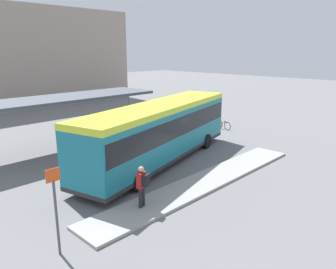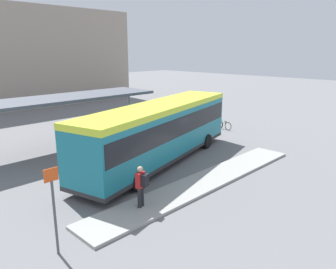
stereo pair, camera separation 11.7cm
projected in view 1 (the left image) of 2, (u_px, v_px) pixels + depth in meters
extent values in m
plane|color=slate|center=(160.00, 162.00, 18.39)|extent=(120.00, 120.00, 0.00)
cube|color=#9E9E99|center=(204.00, 182.00, 15.47)|extent=(13.30, 1.80, 0.12)
cube|color=#197284|center=(160.00, 131.00, 17.93)|extent=(12.44, 5.37, 2.93)
cube|color=#C6DB33|center=(160.00, 107.00, 17.60)|extent=(12.47, 5.39, 0.30)
cube|color=black|center=(160.00, 124.00, 17.84)|extent=(12.21, 5.34, 1.02)
cube|color=black|center=(205.00, 108.00, 22.96)|extent=(0.63, 2.20, 1.13)
cube|color=#28282B|center=(160.00, 154.00, 18.27)|extent=(12.45, 5.38, 0.20)
cylinder|color=black|center=(175.00, 136.00, 22.02)|extent=(0.95, 0.49, 0.90)
cylinder|color=black|center=(207.00, 141.00, 20.89)|extent=(0.95, 0.49, 0.90)
cylinder|color=black|center=(99.00, 172.00, 15.65)|extent=(0.95, 0.49, 0.90)
cylinder|color=black|center=(139.00, 181.00, 14.53)|extent=(0.95, 0.49, 0.90)
cylinder|color=#232328|center=(141.00, 198.00, 12.72)|extent=(0.15, 0.15, 0.82)
cylinder|color=#232328|center=(143.00, 196.00, 12.88)|extent=(0.15, 0.15, 0.82)
cube|color=#B21E1E|center=(141.00, 180.00, 12.62)|extent=(0.45, 0.32, 0.61)
cube|color=black|center=(146.00, 180.00, 12.51)|extent=(0.35, 0.28, 0.47)
sphere|color=tan|center=(141.00, 169.00, 12.51)|extent=(0.22, 0.22, 0.22)
torus|color=black|center=(219.00, 124.00, 26.20)|extent=(0.14, 0.66, 0.66)
torus|color=black|center=(227.00, 126.00, 25.52)|extent=(0.14, 0.66, 0.66)
cylinder|color=#287F3D|center=(223.00, 122.00, 25.81)|extent=(0.13, 0.69, 0.04)
cylinder|color=#287F3D|center=(225.00, 123.00, 25.70)|extent=(0.04, 0.04, 0.32)
cube|color=black|center=(225.00, 121.00, 25.66)|extent=(0.09, 0.19, 0.04)
cylinder|color=#287F3D|center=(220.00, 121.00, 26.06)|extent=(0.48, 0.10, 0.03)
torus|color=black|center=(209.00, 123.00, 26.65)|extent=(0.10, 0.66, 0.65)
torus|color=black|center=(219.00, 124.00, 26.11)|extent=(0.10, 0.66, 0.65)
cylinder|color=orange|center=(214.00, 121.00, 26.33)|extent=(0.10, 0.69, 0.04)
cylinder|color=orange|center=(216.00, 122.00, 26.24)|extent=(0.04, 0.04, 0.32)
cube|color=black|center=(216.00, 120.00, 26.20)|extent=(0.09, 0.19, 0.04)
cylinder|color=orange|center=(210.00, 120.00, 26.52)|extent=(0.48, 0.07, 0.03)
torus|color=black|center=(208.00, 123.00, 26.27)|extent=(0.12, 0.77, 0.77)
torus|color=black|center=(198.00, 121.00, 27.05)|extent=(0.12, 0.77, 0.77)
cylinder|color=red|center=(203.00, 119.00, 26.60)|extent=(0.12, 0.81, 0.04)
cylinder|color=red|center=(201.00, 120.00, 26.75)|extent=(0.04, 0.04, 0.38)
cube|color=black|center=(201.00, 117.00, 26.70)|extent=(0.09, 0.19, 0.04)
cylinder|color=red|center=(207.00, 119.00, 26.27)|extent=(0.48, 0.08, 0.03)
cube|color=#4C515B|center=(65.00, 98.00, 20.11)|extent=(11.67, 3.39, 0.18)
cylinder|color=gray|center=(129.00, 114.00, 23.98)|extent=(0.16, 0.16, 3.14)
cylinder|color=slate|center=(73.00, 161.00, 17.74)|extent=(0.75, 0.75, 0.47)
sphere|color=#235B28|center=(72.00, 152.00, 17.60)|extent=(0.86, 0.86, 0.86)
cylinder|color=#4C4C51|center=(57.00, 219.00, 9.80)|extent=(0.08, 0.08, 2.40)
cube|color=#D84C19|center=(53.00, 175.00, 9.45)|extent=(0.44, 0.03, 0.40)
cube|color=gray|center=(12.00, 57.00, 37.60)|extent=(24.43, 11.66, 10.64)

